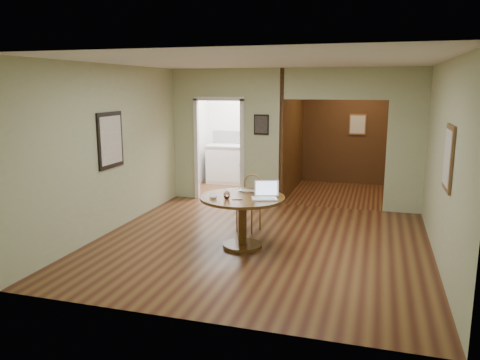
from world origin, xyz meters
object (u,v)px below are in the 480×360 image
(chair, at_px, (250,199))
(open_laptop, at_px, (265,194))
(dining_table, at_px, (242,210))
(closed_laptop, at_px, (248,192))

(chair, relative_size, open_laptop, 2.28)
(dining_table, bearing_deg, chair, 97.64)
(chair, bearing_deg, dining_table, -67.69)
(dining_table, xyz_separation_m, open_laptop, (0.35, -0.01, 0.27))
(dining_table, height_order, open_laptop, open_laptop)
(closed_laptop, bearing_deg, open_laptop, -35.00)
(dining_table, distance_m, closed_laptop, 0.33)
(open_laptop, bearing_deg, closed_laptop, 124.32)
(closed_laptop, bearing_deg, chair, 105.38)
(open_laptop, bearing_deg, chair, 100.43)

